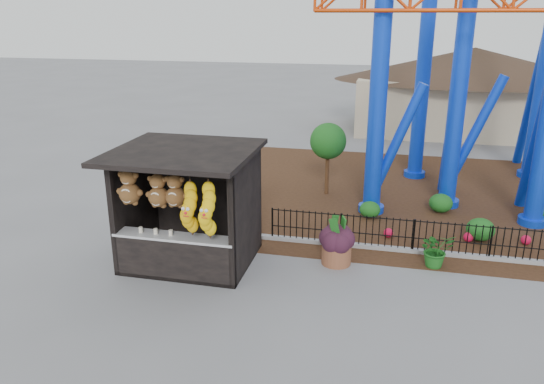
% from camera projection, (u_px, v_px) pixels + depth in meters
% --- Properties ---
extents(ground, '(120.00, 120.00, 0.00)m').
position_uv_depth(ground, '(293.00, 294.00, 12.57)').
color(ground, slate).
rests_on(ground, ground).
extents(mulch_bed, '(18.00, 12.00, 0.02)m').
position_uv_depth(mulch_bed, '(444.00, 198.00, 19.09)').
color(mulch_bed, '#331E11').
rests_on(mulch_bed, ground).
extents(curb, '(18.00, 0.18, 0.12)m').
position_uv_depth(curb, '(458.00, 255.00, 14.46)').
color(curb, gray).
rests_on(curb, ground).
extents(prize_booth, '(3.50, 3.40, 3.12)m').
position_uv_depth(prize_booth, '(185.00, 210.00, 13.53)').
color(prize_booth, black).
rests_on(prize_booth, ground).
extents(picket_fence, '(12.20, 0.06, 1.00)m').
position_uv_depth(picket_fence, '(495.00, 243.00, 14.13)').
color(picket_fence, black).
rests_on(picket_fence, ground).
extents(roller_coaster, '(11.00, 6.37, 10.82)m').
position_uv_depth(roller_coaster, '(501.00, 9.00, 17.00)').
color(roller_coaster, blue).
rests_on(roller_coaster, ground).
extents(terracotta_planter, '(0.92, 0.92, 0.59)m').
position_uv_depth(terracotta_planter, '(336.00, 253.00, 14.03)').
color(terracotta_planter, brown).
rests_on(terracotta_planter, ground).
extents(planter_foliage, '(0.70, 0.70, 0.64)m').
position_uv_depth(planter_foliage, '(337.00, 232.00, 13.84)').
color(planter_foliage, black).
rests_on(planter_foliage, terracotta_planter).
extents(potted_plant, '(1.07, 1.00, 0.96)m').
position_uv_depth(potted_plant, '(436.00, 250.00, 13.81)').
color(potted_plant, '#1C5F1C').
rests_on(potted_plant, ground).
extents(landscaping, '(7.66, 3.10, 0.65)m').
position_uv_depth(landscaping, '(472.00, 216.00, 16.56)').
color(landscaping, '#174E17').
rests_on(landscaping, mulch_bed).
extents(pavilion, '(15.00, 15.00, 4.80)m').
position_uv_depth(pavilion, '(472.00, 77.00, 28.75)').
color(pavilion, '#BFAD8C').
rests_on(pavilion, ground).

